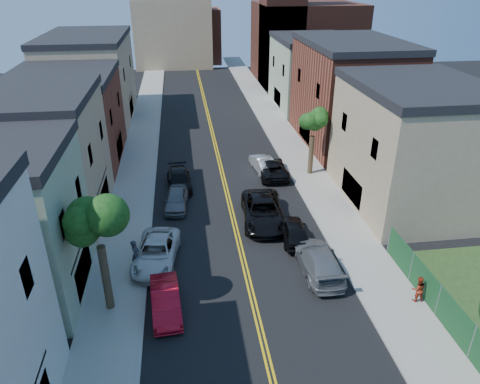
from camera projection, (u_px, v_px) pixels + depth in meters
name	position (u px, v px, depth m)	size (l,w,h in m)	color
sidewalk_left	(141.00, 144.00, 47.63)	(3.20, 100.00, 0.15)	gray
sidewalk_right	(285.00, 137.00, 49.53)	(3.20, 100.00, 0.15)	gray
curb_left	(157.00, 143.00, 47.84)	(0.30, 100.00, 0.15)	gray
curb_right	(270.00, 138.00, 49.32)	(0.30, 100.00, 0.15)	gray
bldg_left_tan_near	(34.00, 163.00, 31.63)	(9.00, 10.00, 9.00)	#998466
bldg_left_brick	(67.00, 122.00, 41.59)	(9.00, 12.00, 8.00)	brown
bldg_left_tan_far	(90.00, 81.00, 53.64)	(9.00, 16.00, 9.50)	#998466
bldg_right_tan	(412.00, 148.00, 34.11)	(9.00, 12.00, 9.00)	#998466
bldg_right_brick	(349.00, 96.00, 46.28)	(9.00, 14.00, 10.00)	brown
bldg_right_palegrn	(311.00, 75.00, 59.01)	(9.00, 12.00, 8.50)	gray
church	(301.00, 35.00, 71.28)	(16.20, 14.20, 22.60)	#4C2319
backdrop_left	(173.00, 34.00, 82.61)	(14.00, 8.00, 12.00)	#998466
backdrop_center	(194.00, 36.00, 87.08)	(10.00, 8.00, 10.00)	brown
fence_right	(454.00, 320.00, 22.26)	(0.04, 15.00, 1.90)	#143F1E
tree_left_mid	(94.00, 204.00, 21.70)	(5.20, 5.20, 9.29)	#3C2F1E
tree_right_far	(314.00, 113.00, 38.13)	(4.40, 4.40, 8.03)	#3C2F1E
red_sedan	(166.00, 300.00, 24.18)	(1.51, 4.32, 1.42)	#B40C1C
white_pickup	(156.00, 252.00, 28.18)	(2.53, 5.49, 1.53)	silver
grey_car_left	(176.00, 199.00, 34.74)	(1.70, 4.22, 1.44)	slate
black_car_left	(179.00, 180.00, 37.96)	(1.98, 4.87, 1.41)	black
grey_car_right	(319.00, 261.00, 27.32)	(2.25, 5.53, 1.61)	slate
black_car_right	(294.00, 231.00, 30.54)	(1.74, 4.33, 1.48)	black
silver_car_right	(263.00, 163.00, 41.23)	(1.49, 4.27, 1.41)	#AAAEB2
dark_car_right_far	(272.00, 168.00, 40.18)	(2.44, 5.29, 1.47)	black
black_suv_lane	(263.00, 211.00, 32.72)	(2.93, 6.36, 1.77)	black
pedestrian_left	(136.00, 254.00, 27.33)	(0.72, 0.47, 1.97)	#282830
pedestrian_right	(418.00, 289.00, 24.71)	(0.76, 0.59, 1.57)	#9C2B18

